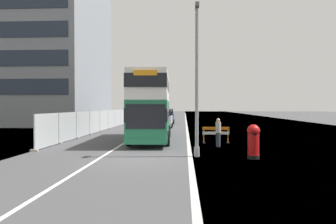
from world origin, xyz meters
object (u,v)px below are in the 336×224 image
double_decker_bus (152,106)px  lamppost_foreground (197,85)px  red_pillar_postbox (253,140)px  car_oncoming_near (165,119)px  car_receding_mid (167,117)px  roadworks_barrier (216,133)px  pedestrian_at_kerb (218,132)px

double_decker_bus → lamppost_foreground: 7.90m
lamppost_foreground → red_pillar_postbox: size_ratio=4.61×
red_pillar_postbox → car_oncoming_near: car_oncoming_near is taller
red_pillar_postbox → car_receding_mid: bearing=101.1°
double_decker_bus → roadworks_barrier: bearing=-16.9°
double_decker_bus → car_oncoming_near: double_decker_bus is taller
double_decker_bus → car_receding_mid: size_ratio=2.58×
roadworks_barrier → car_receding_mid: (-4.70, 23.78, 0.30)m
red_pillar_postbox → pedestrian_at_kerb: 4.54m
red_pillar_postbox → pedestrian_at_kerb: size_ratio=0.93×
red_pillar_postbox → lamppost_foreground: bearing=170.4°
lamppost_foreground → pedestrian_at_kerb: lamppost_foreground is taller
double_decker_bus → lamppost_foreground: lamppost_foreground is taller
lamppost_foreground → red_pillar_postbox: bearing=-9.6°
lamppost_foreground → pedestrian_at_kerb: size_ratio=4.30×
double_decker_bus → car_receding_mid: bearing=90.1°
car_oncoming_near → car_receding_mid: (-0.12, 8.09, 0.01)m
double_decker_bus → roadworks_barrier: (4.66, -1.41, -1.86)m
double_decker_bus → pedestrian_at_kerb: (4.61, -3.29, -1.67)m
lamppost_foreground → car_receding_mid: bearing=96.1°
red_pillar_postbox → pedestrian_at_kerb: (-1.24, 4.37, -0.01)m
lamppost_foreground → car_oncoming_near: (-3.01, 21.47, -2.65)m
pedestrian_at_kerb → lamppost_foreground: bearing=-111.2°
double_decker_bus → lamppost_foreground: (3.10, -7.19, 1.08)m
double_decker_bus → red_pillar_postbox: 9.78m
roadworks_barrier → red_pillar_postbox: bearing=-79.2°
roadworks_barrier → car_oncoming_near: car_oncoming_near is taller
roadworks_barrier → car_oncoming_near: size_ratio=0.42×
roadworks_barrier → pedestrian_at_kerb: 1.89m
red_pillar_postbox → car_oncoming_near: bearing=104.7°
double_decker_bus → red_pillar_postbox: bearing=-52.6°
lamppost_foreground → pedestrian_at_kerb: bearing=68.8°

